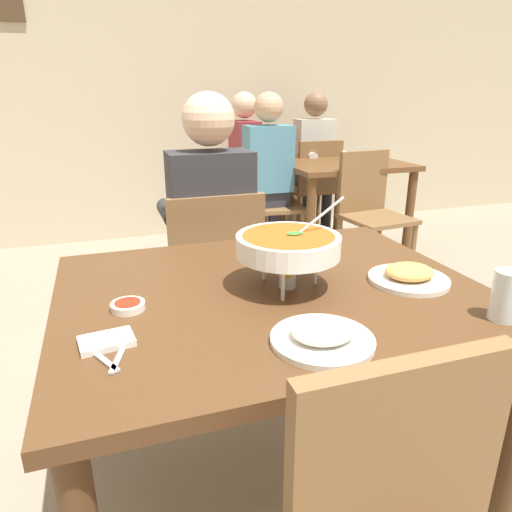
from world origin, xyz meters
TOP-DOWN VIEW (x-y plane):
  - ground_plane at (0.00, 0.00)m, footprint 16.00×16.00m
  - cafe_rear_partition at (0.00, 3.24)m, footprint 10.00×0.10m
  - dining_table_main at (0.00, 0.00)m, footprint 1.22×0.98m
  - chair_diner_main at (-0.00, 0.78)m, footprint 0.44×0.44m
  - diner_main at (0.00, 0.81)m, footprint 0.40×0.45m
  - curry_bowl at (0.05, -0.01)m, footprint 0.33×0.30m
  - rice_plate at (0.00, -0.33)m, footprint 0.24×0.24m
  - appetizer_plate at (0.41, -0.08)m, footprint 0.24×0.24m
  - sauce_dish at (-0.41, -0.01)m, footprint 0.09×0.09m
  - napkin_folded at (-0.47, -0.18)m, footprint 0.13×0.10m
  - fork_utensil at (-0.49, -0.23)m, footprint 0.09×0.16m
  - spoon_utensil at (-0.44, -0.23)m, footprint 0.06×0.17m
  - drink_glass at (0.49, -0.37)m, footprint 0.07×0.07m
  - dining_table_far at (1.46, 2.24)m, footprint 1.00×0.80m
  - chair_bg_left at (0.88, 2.77)m, footprint 0.48×0.48m
  - chair_bg_middle at (1.42, 2.70)m, footprint 0.44×0.44m
  - chair_bg_right at (0.87, 2.33)m, footprint 0.50×0.50m
  - chair_bg_corner at (1.42, 1.74)m, footprint 0.49×0.49m
  - patron_bg_left at (0.82, 2.81)m, footprint 0.45×0.40m
  - patron_bg_middle at (1.49, 2.83)m, footprint 0.40×0.45m
  - patron_bg_right at (0.79, 2.25)m, footprint 0.40×0.45m

SIDE VIEW (x-z plane):
  - ground_plane at x=0.00m, z-range 0.00..0.00m
  - chair_diner_main at x=0.00m, z-range 0.06..0.96m
  - chair_bg_left at x=0.88m, z-range 0.06..0.96m
  - chair_bg_middle at x=1.42m, z-range 0.06..0.96m
  - chair_bg_right at x=0.87m, z-range 0.06..0.96m
  - chair_bg_corner at x=1.42m, z-range 0.06..0.96m
  - dining_table_far at x=1.46m, z-range 0.24..1.01m
  - dining_table_main at x=0.00m, z-range 0.27..1.03m
  - diner_main at x=0.00m, z-range 0.09..1.40m
  - patron_bg_left at x=0.82m, z-range 0.09..1.40m
  - patron_bg_middle at x=1.49m, z-range 0.09..1.40m
  - patron_bg_right at x=0.79m, z-range 0.09..1.40m
  - fork_utensil at x=-0.49m, z-range 0.76..0.77m
  - spoon_utensil at x=-0.44m, z-range 0.76..0.77m
  - napkin_folded at x=-0.47m, z-range 0.76..0.78m
  - sauce_dish at x=-0.41m, z-range 0.76..0.78m
  - rice_plate at x=0.00m, z-range 0.75..0.81m
  - appetizer_plate at x=0.41m, z-range 0.75..0.81m
  - drink_glass at x=0.49m, z-range 0.75..0.88m
  - curry_bowl at x=0.05m, z-range 0.76..1.02m
  - cafe_rear_partition at x=0.00m, z-range 0.00..3.00m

